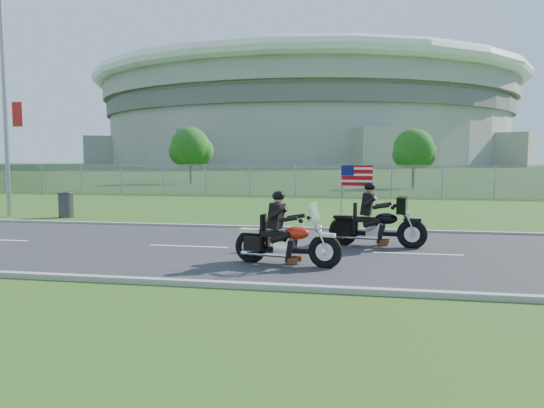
% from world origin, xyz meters
% --- Properties ---
extents(ground, '(420.00, 420.00, 0.00)m').
position_xyz_m(ground, '(0.00, 0.00, 0.00)').
color(ground, '#1E4716').
rests_on(ground, ground).
extents(road, '(120.00, 8.00, 0.04)m').
position_xyz_m(road, '(0.00, 0.00, 0.02)').
color(road, '#28282B').
rests_on(road, ground).
extents(curb_north, '(120.00, 0.18, 0.12)m').
position_xyz_m(curb_north, '(0.00, 4.05, 0.05)').
color(curb_north, '#9E9B93').
rests_on(curb_north, ground).
extents(curb_south, '(120.00, 0.18, 0.12)m').
position_xyz_m(curb_south, '(0.00, -4.05, 0.05)').
color(curb_south, '#9E9B93').
rests_on(curb_south, ground).
extents(fence, '(60.00, 0.03, 2.00)m').
position_xyz_m(fence, '(-5.00, 20.00, 1.00)').
color(fence, gray).
rests_on(fence, ground).
extents(stadium, '(140.40, 140.40, 29.20)m').
position_xyz_m(stadium, '(-20.00, 170.00, 15.58)').
color(stadium, '#A3A099').
rests_on(stadium, ground).
extents(streetlight, '(0.90, 2.46, 10.00)m').
position_xyz_m(streetlight, '(-11.98, 6.22, 5.64)').
color(streetlight, gray).
rests_on(streetlight, ground).
extents(tree_fence_near, '(3.52, 3.28, 4.75)m').
position_xyz_m(tree_fence_near, '(6.04, 30.04, 2.97)').
color(tree_fence_near, '#382316').
rests_on(tree_fence_near, ground).
extents(tree_fence_mid, '(3.96, 3.69, 5.30)m').
position_xyz_m(tree_fence_mid, '(-13.95, 34.04, 3.30)').
color(tree_fence_mid, '#382316').
rests_on(tree_fence_mid, ground).
extents(motorcycle_lead, '(2.53, 0.90, 1.71)m').
position_xyz_m(motorcycle_lead, '(0.96, -1.91, 0.54)').
color(motorcycle_lead, black).
rests_on(motorcycle_lead, ground).
extents(motorcycle_follow, '(2.66, 0.96, 2.22)m').
position_xyz_m(motorcycle_follow, '(2.99, 1.00, 0.61)').
color(motorcycle_follow, black).
rests_on(motorcycle_follow, ground).
extents(trash_can, '(0.70, 0.70, 1.01)m').
position_xyz_m(trash_can, '(-9.44, 6.05, 0.51)').
color(trash_can, '#38383D').
rests_on(trash_can, ground).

